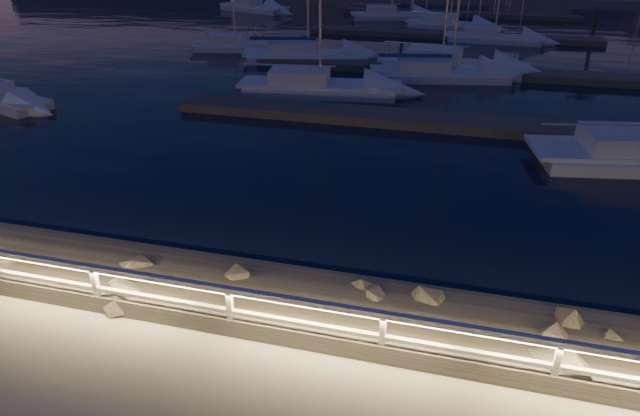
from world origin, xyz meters
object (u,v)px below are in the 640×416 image
(sailboat_c, at_px, (437,72))
(sailboat_e, at_px, (233,45))
(sailboat_m, at_px, (252,6))
(sailboat_n, at_px, (389,14))
(sailboat_b, at_px, (316,85))
(sailboat_k, at_px, (448,23))
(guard_rail, at_px, (326,316))
(sailboat_j, at_px, (305,54))
(sailboat_g, at_px, (492,37))
(sailboat_f, at_px, (448,64))

(sailboat_c, xyz_separation_m, sailboat_e, (-14.29, 4.58, -0.03))
(sailboat_m, bearing_deg, sailboat_n, 15.17)
(sailboat_b, xyz_separation_m, sailboat_e, (-8.52, 9.38, -0.06))
(sailboat_k, bearing_deg, guard_rail, -80.38)
(sailboat_e, xyz_separation_m, sailboat_j, (5.76, -2.03, 0.06))
(sailboat_e, xyz_separation_m, sailboat_m, (-5.97, 19.07, 0.07))
(sailboat_c, bearing_deg, sailboat_b, -151.67)
(sailboat_k, bearing_deg, sailboat_b, -93.76)
(sailboat_n, bearing_deg, sailboat_k, -48.66)
(sailboat_g, relative_size, sailboat_j, 0.87)
(sailboat_g, bearing_deg, sailboat_e, -152.15)
(sailboat_c, distance_m, sailboat_n, 22.77)
(guard_rail, bearing_deg, sailboat_k, 90.63)
(sailboat_e, xyz_separation_m, sailboat_n, (8.16, 17.35, 0.03))
(sailboat_g, distance_m, sailboat_k, 6.54)
(sailboat_c, distance_m, sailboat_j, 8.91)
(sailboat_m, xyz_separation_m, sailboat_n, (14.13, -1.72, -0.03))
(guard_rail, bearing_deg, sailboat_j, 107.29)
(sailboat_g, xyz_separation_m, sailboat_k, (-3.57, 5.48, 0.00))
(sailboat_e, distance_m, sailboat_j, 6.10)
(sailboat_b, height_order, sailboat_n, sailboat_b)
(guard_rail, bearing_deg, sailboat_n, 97.37)
(sailboat_f, height_order, sailboat_k, sailboat_f)
(guard_rail, distance_m, sailboat_c, 24.45)
(guard_rail, distance_m, sailboat_m, 52.14)
(sailboat_c, bearing_deg, sailboat_m, 119.16)
(sailboat_c, distance_m, sailboat_f, 2.15)
(sailboat_e, relative_size, sailboat_g, 0.87)
(sailboat_j, bearing_deg, guard_rail, -86.03)
(sailboat_f, relative_size, sailboat_k, 1.20)
(guard_rail, relative_size, sailboat_g, 3.66)
(sailboat_g, xyz_separation_m, sailboat_j, (-11.51, -10.00, 0.06))
(sailboat_b, distance_m, sailboat_m, 31.93)
(sailboat_e, bearing_deg, sailboat_m, 97.12)
(sailboat_b, xyz_separation_m, sailboat_k, (5.17, 22.84, -0.06))
(sailboat_f, distance_m, sailboat_m, 29.92)
(sailboat_f, xyz_separation_m, sailboat_j, (-9.02, 0.46, -0.02))
(sailboat_c, height_order, sailboat_n, sailboat_c)
(sailboat_g, bearing_deg, sailboat_c, -100.25)
(sailboat_e, bearing_deg, sailboat_j, -29.69)
(sailboat_n, bearing_deg, sailboat_g, -59.38)
(sailboat_j, relative_size, sailboat_k, 1.13)
(sailboat_g, height_order, sailboat_k, sailboat_k)
(sailboat_f, height_order, sailboat_j, sailboat_f)
(guard_rail, distance_m, sailboat_g, 37.14)
(guard_rail, distance_m, sailboat_f, 26.55)
(sailboat_j, relative_size, sailboat_m, 1.05)
(guard_rail, bearing_deg, sailboat_m, 112.71)
(sailboat_f, relative_size, sailboat_g, 1.22)
(sailboat_f, bearing_deg, sailboat_j, -178.46)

